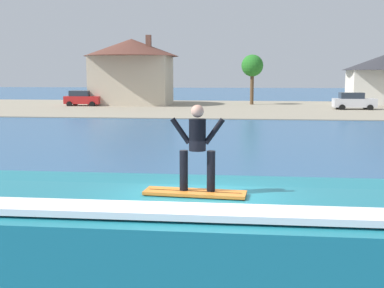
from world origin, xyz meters
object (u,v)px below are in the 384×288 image
(car_near_shore, at_px, (83,98))
(tree_tall_bare, at_px, (252,66))
(surfboard, at_px, (195,193))
(car_far_shore, at_px, (354,101))
(house_with_chimney, at_px, (132,66))
(house_gabled_white, at_px, (383,75))
(surfer, at_px, (197,143))
(wave_crest, at_px, (169,226))

(car_near_shore, bearing_deg, tree_tall_bare, 12.99)
(surfboard, relative_size, car_far_shore, 0.45)
(house_with_chimney, bearing_deg, car_far_shore, -12.92)
(car_near_shore, height_order, house_gabled_white, house_gabled_white)
(car_near_shore, distance_m, tree_tall_bare, 20.73)
(surfboard, distance_m, tree_tall_bare, 51.06)
(surfer, bearing_deg, house_with_chimney, 104.60)
(car_near_shore, bearing_deg, house_with_chimney, 30.05)
(wave_crest, xyz_separation_m, car_near_shore, (-17.50, 45.96, 0.26))
(surfer, height_order, car_far_shore, surfer)
(car_near_shore, bearing_deg, surfboard, -68.71)
(car_near_shore, xyz_separation_m, tree_tall_bare, (19.87, 4.58, 3.76))
(house_with_chimney, bearing_deg, wave_crest, -75.96)
(surfer, distance_m, house_with_chimney, 51.04)
(car_near_shore, height_order, car_far_shore, same)
(car_far_shore, height_order, house_gabled_white, house_gabled_white)
(tree_tall_bare, bearing_deg, car_near_shore, -167.01)
(car_near_shore, relative_size, tree_tall_bare, 0.68)
(tree_tall_bare, bearing_deg, surfer, -91.99)
(car_far_shore, distance_m, house_gabled_white, 11.24)
(surfboard, xyz_separation_m, surfer, (0.04, 0.05, 0.94))
(surfer, relative_size, house_gabled_white, 0.17)
(surfer, height_order, tree_tall_bare, tree_tall_bare)
(house_gabled_white, xyz_separation_m, tree_tall_bare, (-15.97, -2.16, 1.04))
(car_far_shore, bearing_deg, house_with_chimney, 167.08)
(wave_crest, height_order, house_with_chimney, house_with_chimney)
(house_with_chimney, relative_size, house_gabled_white, 1.18)
(surfboard, distance_m, car_near_shore, 49.74)
(surfer, relative_size, tree_tall_bare, 0.27)
(surfer, distance_m, car_near_shore, 49.74)
(wave_crest, bearing_deg, tree_tall_bare, 87.32)
(surfboard, relative_size, car_near_shore, 0.47)
(surfboard, bearing_deg, car_near_shore, 111.29)
(house_with_chimney, bearing_deg, surfer, -75.40)
(house_gabled_white, bearing_deg, surfboard, -108.51)
(surfboard, bearing_deg, wave_crest, 145.36)
(surfboard, height_order, house_gabled_white, house_gabled_white)
(car_near_shore, xyz_separation_m, car_far_shore, (30.44, -2.74, -0.00))
(house_gabled_white, bearing_deg, car_near_shore, -169.35)
(car_near_shore, distance_m, house_gabled_white, 36.56)
(wave_crest, bearing_deg, surfboard, -34.64)
(car_far_shore, bearing_deg, house_gabled_white, 60.33)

